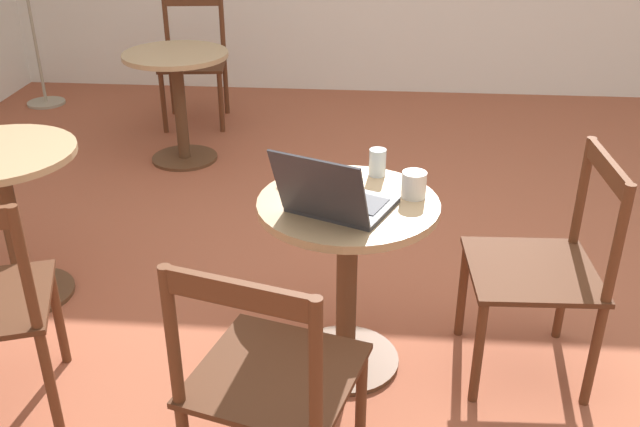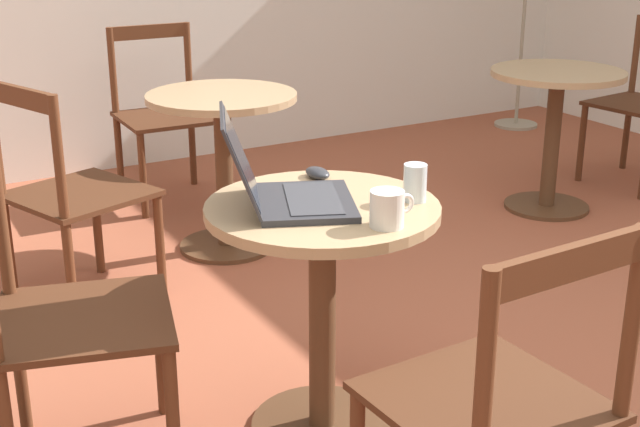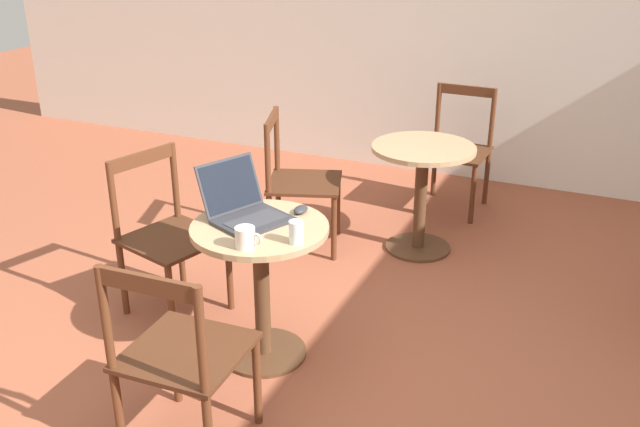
{
  "view_description": "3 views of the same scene",
  "coord_description": "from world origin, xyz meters",
  "px_view_note": "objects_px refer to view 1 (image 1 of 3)",
  "views": [
    {
      "loc": [
        -2.66,
        0.16,
        1.81
      ],
      "look_at": [
        -0.39,
        0.35,
        0.65
      ],
      "focal_mm": 40.0,
      "sensor_mm": 36.0,
      "label": 1
    },
    {
      "loc": [
        -1.55,
        -1.74,
        1.5
      ],
      "look_at": [
        -0.24,
        0.55,
        0.56
      ],
      "focal_mm": 50.0,
      "sensor_mm": 36.0,
      "label": 2
    },
    {
      "loc": [
        1.08,
        -2.38,
        2.06
      ],
      "look_at": [
        -0.23,
        0.55,
        0.68
      ],
      "focal_mm": 40.0,
      "sensor_mm": 36.0,
      "label": 3
    }
  ],
  "objects_px": {
    "chair_near_left": "(270,383)",
    "mouse": "(291,182)",
    "chair_mid_right": "(194,62)",
    "chair_near_front": "(544,269)",
    "cafe_table_mid": "(178,85)",
    "mug": "(414,184)",
    "drinking_glass": "(378,162)",
    "laptop": "(336,199)",
    "cafe_table_far": "(5,195)",
    "cafe_table_near": "(347,251)"
  },
  "relations": [
    {
      "from": "chair_near_left",
      "to": "laptop",
      "type": "distance_m",
      "value": 0.67
    },
    {
      "from": "chair_near_front",
      "to": "mouse",
      "type": "height_order",
      "value": "chair_near_front"
    },
    {
      "from": "cafe_table_mid",
      "to": "laptop",
      "type": "distance_m",
      "value": 2.38
    },
    {
      "from": "laptop",
      "to": "mouse",
      "type": "height_order",
      "value": "laptop"
    },
    {
      "from": "cafe_table_far",
      "to": "mug",
      "type": "relative_size",
      "value": 5.57
    },
    {
      "from": "cafe_table_mid",
      "to": "mug",
      "type": "height_order",
      "value": "mug"
    },
    {
      "from": "chair_near_left",
      "to": "drinking_glass",
      "type": "xyz_separation_m",
      "value": [
        0.91,
        -0.29,
        0.31
      ]
    },
    {
      "from": "cafe_table_far",
      "to": "drinking_glass",
      "type": "bearing_deg",
      "value": -94.19
    },
    {
      "from": "cafe_table_far",
      "to": "chair_mid_right",
      "type": "height_order",
      "value": "chair_mid_right"
    },
    {
      "from": "mouse",
      "to": "drinking_glass",
      "type": "distance_m",
      "value": 0.34
    },
    {
      "from": "chair_near_front",
      "to": "mug",
      "type": "relative_size",
      "value": 6.96
    },
    {
      "from": "cafe_table_mid",
      "to": "chair_near_left",
      "type": "xyz_separation_m",
      "value": [
        -2.66,
        -0.97,
        -0.06
      ]
    },
    {
      "from": "cafe_table_near",
      "to": "laptop",
      "type": "relative_size",
      "value": 1.57
    },
    {
      "from": "chair_mid_right",
      "to": "mouse",
      "type": "xyz_separation_m",
      "value": [
        -2.64,
        -1.03,
        0.28
      ]
    },
    {
      "from": "cafe_table_mid",
      "to": "chair_mid_right",
      "type": "xyz_separation_m",
      "value": [
        0.76,
        0.09,
        -0.06
      ]
    },
    {
      "from": "cafe_table_far",
      "to": "mouse",
      "type": "distance_m",
      "value": 1.3
    },
    {
      "from": "chair_mid_right",
      "to": "laptop",
      "type": "height_order",
      "value": "laptop"
    },
    {
      "from": "chair_mid_right",
      "to": "cafe_table_far",
      "type": "bearing_deg",
      "value": 174.61
    },
    {
      "from": "chair_near_left",
      "to": "mouse",
      "type": "bearing_deg",
      "value": 2.04
    },
    {
      "from": "mug",
      "to": "cafe_table_mid",
      "type": "bearing_deg",
      "value": 35.74
    },
    {
      "from": "cafe_table_mid",
      "to": "chair_near_front",
      "type": "distance_m",
      "value": 2.72
    },
    {
      "from": "laptop",
      "to": "drinking_glass",
      "type": "distance_m",
      "value": 0.36
    },
    {
      "from": "chair_near_front",
      "to": "mug",
      "type": "bearing_deg",
      "value": 86.66
    },
    {
      "from": "mug",
      "to": "cafe_table_near",
      "type": "bearing_deg",
      "value": 104.4
    },
    {
      "from": "mug",
      "to": "chair_mid_right",
      "type": "bearing_deg",
      "value": 28.81
    },
    {
      "from": "laptop",
      "to": "mug",
      "type": "distance_m",
      "value": 0.31
    },
    {
      "from": "cafe_table_mid",
      "to": "mug",
      "type": "distance_m",
      "value": 2.39
    },
    {
      "from": "drinking_glass",
      "to": "cafe_table_near",
      "type": "bearing_deg",
      "value": 157.53
    },
    {
      "from": "cafe_table_far",
      "to": "mug",
      "type": "bearing_deg",
      "value": -99.77
    },
    {
      "from": "chair_mid_right",
      "to": "chair_near_front",
      "type": "bearing_deg",
      "value": -144.05
    },
    {
      "from": "chair_near_front",
      "to": "mouse",
      "type": "distance_m",
      "value": 0.98
    },
    {
      "from": "chair_near_front",
      "to": "laptop",
      "type": "relative_size",
      "value": 1.96
    },
    {
      "from": "cafe_table_mid",
      "to": "mouse",
      "type": "distance_m",
      "value": 2.12
    },
    {
      "from": "chair_near_front",
      "to": "drinking_glass",
      "type": "bearing_deg",
      "value": 71.62
    },
    {
      "from": "laptop",
      "to": "cafe_table_far",
      "type": "bearing_deg",
      "value": 72.69
    },
    {
      "from": "cafe_table_mid",
      "to": "cafe_table_far",
      "type": "xyz_separation_m",
      "value": [
        -1.64,
        0.31,
        0.0
      ]
    },
    {
      "from": "cafe_table_far",
      "to": "drinking_glass",
      "type": "distance_m",
      "value": 1.6
    },
    {
      "from": "mouse",
      "to": "drinking_glass",
      "type": "height_order",
      "value": "drinking_glass"
    },
    {
      "from": "chair_near_front",
      "to": "drinking_glass",
      "type": "distance_m",
      "value": 0.73
    },
    {
      "from": "chair_near_front",
      "to": "mug",
      "type": "xyz_separation_m",
      "value": [
        0.03,
        0.49,
        0.31
      ]
    },
    {
      "from": "cafe_table_far",
      "to": "laptop",
      "type": "xyz_separation_m",
      "value": [
        -0.45,
        -1.44,
        0.26
      ]
    },
    {
      "from": "cafe_table_mid",
      "to": "drinking_glass",
      "type": "distance_m",
      "value": 2.17
    },
    {
      "from": "chair_mid_right",
      "to": "cafe_table_mid",
      "type": "bearing_deg",
      "value": -173.31
    },
    {
      "from": "chair_near_left",
      "to": "chair_near_front",
      "type": "distance_m",
      "value": 1.15
    },
    {
      "from": "chair_near_front",
      "to": "drinking_glass",
      "type": "xyz_separation_m",
      "value": [
        0.21,
        0.62,
        0.31
      ]
    },
    {
      "from": "chair_mid_right",
      "to": "mug",
      "type": "distance_m",
      "value": 3.08
    },
    {
      "from": "chair_mid_right",
      "to": "mug",
      "type": "height_order",
      "value": "chair_mid_right"
    },
    {
      "from": "chair_mid_right",
      "to": "drinking_glass",
      "type": "bearing_deg",
      "value": -151.77
    },
    {
      "from": "mouse",
      "to": "drinking_glass",
      "type": "relative_size",
      "value": 0.96
    },
    {
      "from": "cafe_table_mid",
      "to": "laptop",
      "type": "bearing_deg",
      "value": -151.74
    }
  ]
}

